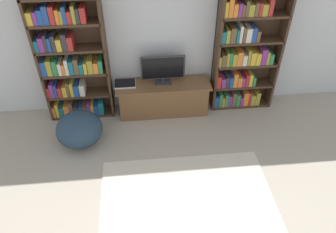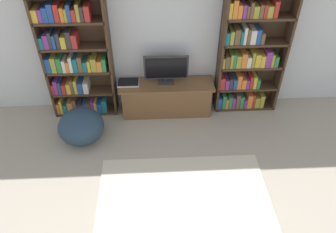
{
  "view_description": "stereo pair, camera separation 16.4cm",
  "coord_description": "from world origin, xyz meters",
  "px_view_note": "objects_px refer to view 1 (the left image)",
  "views": [
    {
      "loc": [
        -0.32,
        -0.33,
        3.43
      ],
      "look_at": [
        0.01,
        2.95,
        0.7
      ],
      "focal_mm": 35.0,
      "sensor_mm": 36.0,
      "label": 1
    },
    {
      "loc": [
        -0.15,
        -0.34,
        3.43
      ],
      "look_at": [
        0.01,
        2.95,
        0.7
      ],
      "focal_mm": 35.0,
      "sensor_mm": 36.0,
      "label": 2
    }
  ],
  "objects_px": {
    "bookshelf_left": "(71,62)",
    "tv_stand": "(163,98)",
    "television": "(163,69)",
    "laptop": "(125,84)",
    "beanbag_ottoman": "(79,129)",
    "bookshelf_right": "(244,55)"
  },
  "relations": [
    {
      "from": "bookshelf_right",
      "to": "laptop",
      "type": "distance_m",
      "value": 1.9
    },
    {
      "from": "tv_stand",
      "to": "beanbag_ottoman",
      "type": "distance_m",
      "value": 1.42
    },
    {
      "from": "bookshelf_right",
      "to": "tv_stand",
      "type": "distance_m",
      "value": 1.43
    },
    {
      "from": "bookshelf_right",
      "to": "laptop",
      "type": "relative_size",
      "value": 5.82
    },
    {
      "from": "television",
      "to": "beanbag_ottoman",
      "type": "relative_size",
      "value": 1.03
    },
    {
      "from": "bookshelf_left",
      "to": "television",
      "type": "distance_m",
      "value": 1.38
    },
    {
      "from": "bookshelf_left",
      "to": "tv_stand",
      "type": "bearing_deg",
      "value": -4.27
    },
    {
      "from": "beanbag_ottoman",
      "to": "bookshelf_left",
      "type": "bearing_deg",
      "value": 96.39
    },
    {
      "from": "bookshelf_left",
      "to": "tv_stand",
      "type": "xyz_separation_m",
      "value": [
        1.36,
        -0.1,
        -0.68
      ]
    },
    {
      "from": "bookshelf_right",
      "to": "laptop",
      "type": "bearing_deg",
      "value": -178.3
    },
    {
      "from": "bookshelf_left",
      "to": "bookshelf_right",
      "type": "xyz_separation_m",
      "value": [
        2.63,
        0.0,
        -0.02
      ]
    },
    {
      "from": "laptop",
      "to": "beanbag_ottoman",
      "type": "bearing_deg",
      "value": -136.21
    },
    {
      "from": "beanbag_ottoman",
      "to": "bookshelf_right",
      "type": "bearing_deg",
      "value": 15.65
    },
    {
      "from": "bookshelf_left",
      "to": "beanbag_ottoman",
      "type": "bearing_deg",
      "value": -83.61
    },
    {
      "from": "bookshelf_right",
      "to": "beanbag_ottoman",
      "type": "distance_m",
      "value": 2.74
    },
    {
      "from": "bookshelf_right",
      "to": "beanbag_ottoman",
      "type": "height_order",
      "value": "bookshelf_right"
    },
    {
      "from": "bookshelf_right",
      "to": "laptop",
      "type": "xyz_separation_m",
      "value": [
        -1.86,
        -0.06,
        -0.38
      ]
    },
    {
      "from": "television",
      "to": "laptop",
      "type": "relative_size",
      "value": 2.04
    },
    {
      "from": "bookshelf_left",
      "to": "bookshelf_right",
      "type": "bearing_deg",
      "value": 0.0
    },
    {
      "from": "bookshelf_left",
      "to": "laptop",
      "type": "xyz_separation_m",
      "value": [
        0.77,
        -0.06,
        -0.4
      ]
    },
    {
      "from": "tv_stand",
      "to": "laptop",
      "type": "distance_m",
      "value": 0.66
    },
    {
      "from": "bookshelf_left",
      "to": "bookshelf_right",
      "type": "distance_m",
      "value": 2.63
    }
  ]
}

